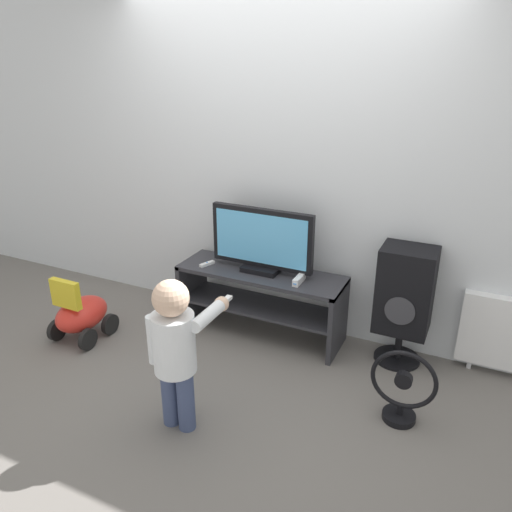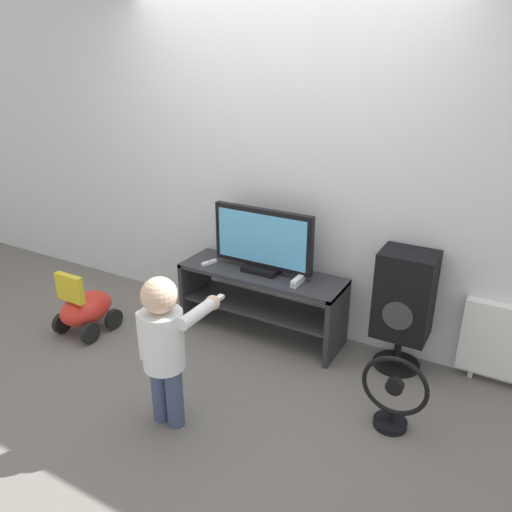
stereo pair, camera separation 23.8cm
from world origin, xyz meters
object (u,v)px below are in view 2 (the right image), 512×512
object	(u,v)px
game_console	(298,281)
child	(165,340)
floor_fan	(393,396)
television	(263,241)
speaker_tower	(404,298)
remote_primary	(209,263)
ride_on_toy	(85,308)

from	to	relation	value
game_console	child	xyz separation A→B (m)	(-0.32, -1.10, 0.00)
floor_fan	child	bearing A→B (deg)	-152.66
television	speaker_tower	world-z (taller)	television
speaker_tower	remote_primary	bearing A→B (deg)	-173.80
speaker_tower	game_console	bearing A→B (deg)	-168.49
remote_primary	floor_fan	world-z (taller)	remote_primary
child	floor_fan	bearing A→B (deg)	27.34
game_console	ride_on_toy	xyz separation A→B (m)	(-1.56, -0.61, -0.35)
floor_fan	speaker_tower	bearing A→B (deg)	101.97
ride_on_toy	game_console	bearing A→B (deg)	21.24
child	floor_fan	size ratio (longest dim) A/B	1.98
child	television	bearing A→B (deg)	90.80
game_console	child	bearing A→B (deg)	-106.04
child	remote_primary	bearing A→B (deg)	112.26
remote_primary	child	distance (m)	1.18
child	ride_on_toy	bearing A→B (deg)	158.07
television	remote_primary	xyz separation A→B (m)	(-0.43, -0.09, -0.23)
game_console	speaker_tower	size ratio (longest dim) A/B	0.20
speaker_tower	ride_on_toy	xyz separation A→B (m)	(-2.28, -0.75, -0.34)
remote_primary	television	bearing A→B (deg)	11.79
speaker_tower	television	bearing A→B (deg)	-176.11
floor_fan	ride_on_toy	size ratio (longest dim) A/B	0.90
television	speaker_tower	distance (m)	1.09
child	ride_on_toy	xyz separation A→B (m)	(-1.24, 0.50, -0.36)
child	game_console	bearing A→B (deg)	73.96
speaker_tower	floor_fan	distance (m)	0.73
television	game_console	distance (m)	0.40
television	floor_fan	distance (m)	1.44
remote_primary	ride_on_toy	world-z (taller)	remote_primary
television	ride_on_toy	size ratio (longest dim) A/B	1.49
game_console	speaker_tower	bearing A→B (deg)	11.51
child	ride_on_toy	distance (m)	1.38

